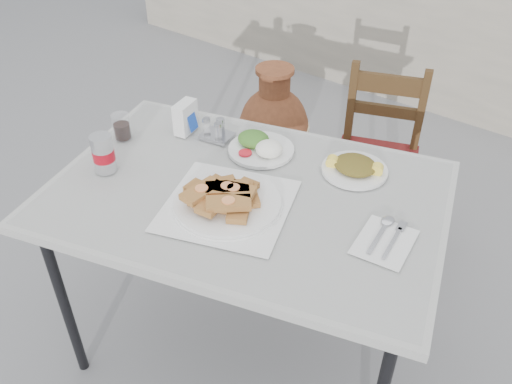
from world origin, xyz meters
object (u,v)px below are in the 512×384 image
Objects in this scene: cola_glass at (122,128)px; condiment_caddy at (216,132)px; pide_plate at (227,197)px; salad_rice_plate at (261,146)px; soda_can at (103,153)px; salad_chopped_plate at (355,167)px; cafe_table at (246,203)px; chair at (377,157)px; terracotta_urn at (273,130)px; napkin_holder at (186,117)px.

cola_glass is 0.75× the size of condiment_caddy.
cola_glass is (-0.60, 0.08, 0.01)m from pide_plate.
soda_can reaches higher than salad_rice_plate.
salad_chopped_plate is (0.23, 0.42, -0.02)m from pide_plate.
cola_glass is (-0.12, 0.18, -0.03)m from soda_can.
condiment_caddy is at bearing 67.32° from soda_can.
chair is at bearing 87.38° from cafe_table.
cafe_table is 15.42× the size of cola_glass.
cola_glass is 1.24m from chair.
cola_glass is at bearing -157.27° from salad_chopped_plate.
cola_glass is (-0.59, -0.02, 0.10)m from cafe_table.
salad_chopped_plate is 1.68× the size of soda_can.
cola_glass reaches higher than salad_chopped_plate.
pide_plate is 0.48m from salad_chopped_plate.
soda_can is 1.37m from terracotta_urn.
salad_rice_plate is 1.78× the size of soda_can.
chair is at bearing 106.73° from salad_chopped_plate.
cola_glass is at bearing -88.00° from terracotta_urn.
salad_rice_plate reaches higher than terracotta_urn.
soda_can is 0.37m from napkin_holder.
chair is (0.04, 0.97, -0.30)m from cafe_table.
chair is (0.15, 0.74, -0.38)m from salad_rice_plate.
chair is at bearing 57.31° from cola_glass.
napkin_holder reaches higher than salad_rice_plate.
salad_rice_plate is 1.09m from terracotta_urn.
pide_plate is 0.43m from condiment_caddy.
condiment_caddy is at bearing -68.73° from terracotta_urn.
pide_plate is 3.86× the size of condiment_caddy.
napkin_holder reaches higher than cafe_table.
cola_glass is (-0.83, -0.35, 0.02)m from salad_chopped_plate.
napkin_holder is 0.14× the size of chair.
soda_can is 0.20× the size of terracotta_urn.
terracotta_urn is at bearing 111.27° from condiment_caddy.
cola_glass is at bearing 172.66° from pide_plate.
soda_can reaches higher than cafe_table.
pide_plate is 1.14m from chair.
cafe_table is 6.16× the size of salad_rice_plate.
soda_can is at bearing -82.76° from terracotta_urn.
salad_rice_plate is 0.33m from napkin_holder.
napkin_holder is at bearing 48.50° from cola_glass.
chair is (0.51, 1.17, -0.43)m from soda_can.
cafe_table is at bearing -33.09° from condiment_caddy.
pide_plate is 1.40m from terracotta_urn.
cafe_table is at bearing -58.79° from terracotta_urn.
condiment_caddy is at bearing -171.13° from salad_rice_plate.
condiment_caddy is at bearing -134.86° from chair.
pide_plate is at bearing -7.34° from cola_glass.
cola_glass is 0.36m from condiment_caddy.
chair is (0.04, 1.07, -0.39)m from pide_plate.
condiment_caddy is (-0.54, -0.13, 0.01)m from salad_chopped_plate.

